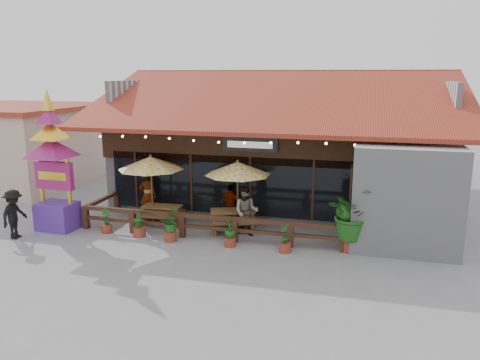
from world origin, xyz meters
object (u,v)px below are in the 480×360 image
(umbrella_right, at_px, (238,169))
(picnic_table_right, at_px, (233,217))
(thai_sign_tower, at_px, (52,151))
(pedestrian, at_px, (14,214))
(picnic_table_left, at_px, (162,212))
(umbrella_left, at_px, (151,163))
(tropical_plant, at_px, (351,215))

(umbrella_right, height_order, picnic_table_right, umbrella_right)
(thai_sign_tower, height_order, pedestrian, thai_sign_tower)
(picnic_table_left, xyz_separation_m, thai_sign_tower, (-3.63, -1.65, 2.55))
(umbrella_left, distance_m, tropical_plant, 8.00)
(picnic_table_right, distance_m, tropical_plant, 4.62)
(tropical_plant, xyz_separation_m, pedestrian, (-11.88, -1.78, -0.36))
(umbrella_left, height_order, thai_sign_tower, thai_sign_tower)
(umbrella_left, height_order, tropical_plant, umbrella_left)
(thai_sign_tower, distance_m, tropical_plant, 11.17)
(umbrella_right, xyz_separation_m, pedestrian, (-7.58, -3.16, -1.46))
(umbrella_right, xyz_separation_m, picnic_table_left, (-3.07, -0.22, -1.87))
(picnic_table_right, bearing_deg, umbrella_left, 177.67)
(picnic_table_right, distance_m, thai_sign_tower, 7.22)
(umbrella_left, xyz_separation_m, picnic_table_left, (0.44, -0.07, -1.94))
(umbrella_left, bearing_deg, tropical_plant, -8.87)
(picnic_table_left, relative_size, picnic_table_right, 0.78)
(picnic_table_left, bearing_deg, pedestrian, -146.91)
(umbrella_right, bearing_deg, thai_sign_tower, -164.38)
(thai_sign_tower, bearing_deg, picnic_table_left, 24.45)
(umbrella_right, distance_m, picnic_table_left, 3.60)
(picnic_table_right, bearing_deg, thai_sign_tower, -166.50)
(thai_sign_tower, bearing_deg, pedestrian, -124.15)
(picnic_table_right, bearing_deg, pedestrian, -158.99)
(umbrella_right, distance_m, pedestrian, 8.34)
(picnic_table_right, xyz_separation_m, pedestrian, (-7.45, -2.86, 0.37))
(umbrella_left, height_order, picnic_table_right, umbrella_left)
(tropical_plant, bearing_deg, umbrella_left, 171.13)
(picnic_table_left, relative_size, thai_sign_tower, 0.28)
(umbrella_right, bearing_deg, pedestrian, -157.38)
(picnic_table_right, xyz_separation_m, thai_sign_tower, (-6.58, -1.58, 2.51))
(picnic_table_left, height_order, thai_sign_tower, thai_sign_tower)
(thai_sign_tower, height_order, tropical_plant, thai_sign_tower)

